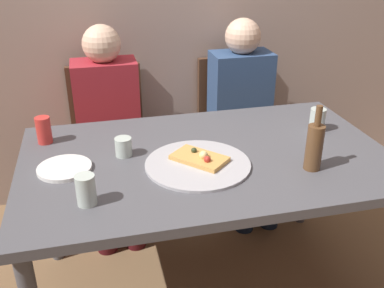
% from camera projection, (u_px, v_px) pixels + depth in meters
% --- Properties ---
extents(ground_plane, '(8.00, 8.00, 0.00)m').
position_uv_depth(ground_plane, '(205.00, 288.00, 2.19)').
color(ground_plane, brown).
extents(dining_table, '(1.56, 0.95, 0.75)m').
position_uv_depth(dining_table, '(207.00, 170.00, 1.89)').
color(dining_table, '#4C4C51').
rests_on(dining_table, ground_plane).
extents(pizza_tray, '(0.43, 0.43, 0.01)m').
position_uv_depth(pizza_tray, '(198.00, 164.00, 1.77)').
color(pizza_tray, '#ADADB2').
rests_on(pizza_tray, dining_table).
extents(pizza_slice_last, '(0.24, 0.25, 0.05)m').
position_uv_depth(pizza_slice_last, '(200.00, 158.00, 1.78)').
color(pizza_slice_last, tan).
rests_on(pizza_slice_last, pizza_tray).
extents(wine_bottle, '(0.07, 0.07, 0.27)m').
position_uv_depth(wine_bottle, '(314.00, 146.00, 1.71)').
color(wine_bottle, brown).
rests_on(wine_bottle, dining_table).
extents(tumbler_near, '(0.07, 0.07, 0.11)m').
position_uv_depth(tumbler_near, '(86.00, 190.00, 1.50)').
color(tumbler_near, '#B7C6BC').
rests_on(tumbler_near, dining_table).
extents(tumbler_far, '(0.07, 0.07, 0.08)m').
position_uv_depth(tumbler_far, '(123.00, 147.00, 1.84)').
color(tumbler_far, '#B7C6BC').
rests_on(tumbler_far, dining_table).
extents(wine_glass, '(0.07, 0.07, 0.11)m').
position_uv_depth(wine_glass, '(317.00, 120.00, 2.06)').
color(wine_glass, '#B7C6BC').
rests_on(wine_glass, dining_table).
extents(soda_can, '(0.07, 0.07, 0.12)m').
position_uv_depth(soda_can, '(44.00, 130.00, 1.94)').
color(soda_can, red).
rests_on(soda_can, dining_table).
extents(plate_stack, '(0.22, 0.22, 0.02)m').
position_uv_depth(plate_stack, '(64.00, 168.00, 1.74)').
color(plate_stack, white).
rests_on(plate_stack, dining_table).
extents(chair_left, '(0.44, 0.44, 0.90)m').
position_uv_depth(chair_left, '(109.00, 132.00, 2.65)').
color(chair_left, '#472D1E').
rests_on(chair_left, ground_plane).
extents(chair_right, '(0.44, 0.44, 0.90)m').
position_uv_depth(chair_right, '(235.00, 120.00, 2.82)').
color(chair_right, '#472D1E').
rests_on(chair_right, ground_plane).
extents(guest_in_sweater, '(0.36, 0.56, 1.17)m').
position_uv_depth(guest_in_sweater, '(109.00, 122.00, 2.46)').
color(guest_in_sweater, maroon).
rests_on(guest_in_sweater, ground_plane).
extents(guest_in_beanie, '(0.36, 0.56, 1.17)m').
position_uv_depth(guest_in_beanie, '(244.00, 110.00, 2.63)').
color(guest_in_beanie, navy).
rests_on(guest_in_beanie, ground_plane).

